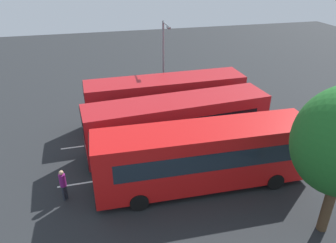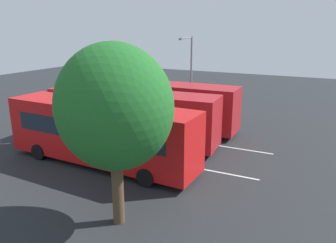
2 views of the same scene
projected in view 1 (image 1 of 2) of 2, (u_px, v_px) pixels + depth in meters
ground_plane at (188, 148)px, 20.28m from camera, size 74.31×74.31×0.00m
bus_far_left at (165, 99)px, 22.61m from camera, size 11.20×2.78×3.37m
bus_center_left at (177, 123)px, 19.31m from camera, size 11.29×3.27×3.37m
bus_center_right at (203, 155)px, 16.20m from camera, size 11.20×2.79×3.37m
pedestrian at (63, 183)px, 15.53m from camera, size 0.45×0.45×1.73m
street_lamp at (164, 57)px, 24.87m from camera, size 0.24×2.21×6.60m
lane_stripe_outer_left at (180, 133)px, 21.94m from camera, size 15.72×0.35×0.01m
lane_stripe_inner_left at (198, 165)px, 18.60m from camera, size 15.72×0.35×0.01m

